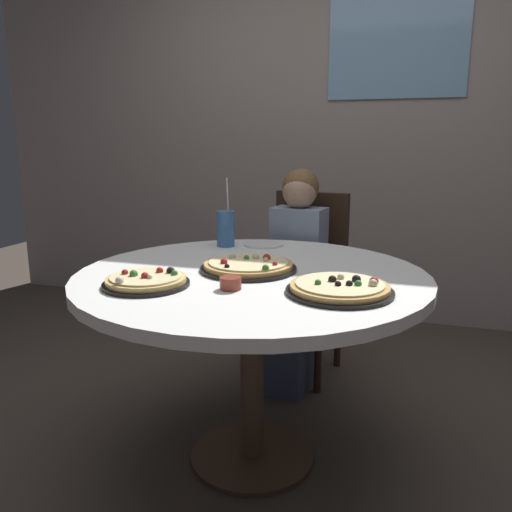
% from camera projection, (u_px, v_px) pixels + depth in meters
% --- Properties ---
extents(ground_plane, '(8.00, 8.00, 0.00)m').
position_uv_depth(ground_plane, '(252.00, 457.00, 2.00)').
color(ground_plane, '#4C4238').
extents(wall_with_window, '(5.20, 0.14, 2.90)m').
position_uv_depth(wall_with_window, '(337.00, 104.00, 3.41)').
color(wall_with_window, '#A8998E').
rests_on(wall_with_window, ground_plane).
extents(dining_table, '(1.27, 1.27, 0.75)m').
position_uv_depth(dining_table, '(252.00, 297.00, 1.86)').
color(dining_table, white).
rests_on(dining_table, ground_plane).
extents(chair_wooden, '(0.45, 0.45, 0.95)m').
position_uv_depth(chair_wooden, '(305.00, 273.00, 2.71)').
color(chair_wooden, '#382619').
rests_on(chair_wooden, ground_plane).
extents(diner_child, '(0.30, 0.43, 1.08)m').
position_uv_depth(diner_child, '(293.00, 290.00, 2.55)').
color(diner_child, '#3F4766').
rests_on(diner_child, ground_plane).
extents(pizza_veggie, '(0.35, 0.35, 0.05)m').
position_uv_depth(pizza_veggie, '(248.00, 266.00, 1.87)').
color(pizza_veggie, black).
rests_on(pizza_veggie, dining_table).
extents(pizza_cheese, '(0.28, 0.28, 0.05)m').
position_uv_depth(pizza_cheese, '(146.00, 281.00, 1.67)').
color(pizza_cheese, black).
rests_on(pizza_cheese, dining_table).
extents(pizza_pepperoni, '(0.34, 0.34, 0.05)m').
position_uv_depth(pizza_pepperoni, '(340.00, 288.00, 1.58)').
color(pizza_pepperoni, black).
rests_on(pizza_pepperoni, dining_table).
extents(soda_cup, '(0.08, 0.08, 0.31)m').
position_uv_depth(soda_cup, '(226.00, 228.00, 2.28)').
color(soda_cup, '#3F72B2').
rests_on(soda_cup, dining_table).
extents(sauce_bowl, '(0.07, 0.07, 0.04)m').
position_uv_depth(sauce_bowl, '(232.00, 283.00, 1.63)').
color(sauce_bowl, brown).
rests_on(sauce_bowl, dining_table).
extents(plate_small, '(0.18, 0.18, 0.01)m').
position_uv_depth(plate_small, '(264.00, 244.00, 2.31)').
color(plate_small, white).
rests_on(plate_small, dining_table).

